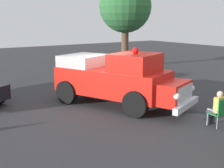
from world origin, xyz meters
TOP-DOWN VIEW (x-y plane):
  - ground_plane at (0.00, 0.00)m, footprint 60.00×60.00m
  - vintage_fire_truck at (0.53, 0.38)m, footprint 6.33×4.24m
  - lawn_chair_near_truck at (4.85, 1.69)m, footprint 0.54×0.55m
  - spectator_seated at (4.72, 1.71)m, footprint 0.56×0.42m
  - oak_tree_right at (-8.13, 7.40)m, footprint 4.02×4.02m

SIDE VIEW (x-z plane):
  - ground_plane at x=0.00m, z-range 0.00..0.00m
  - lawn_chair_near_truck at x=4.85m, z-range 0.08..1.10m
  - spectator_seated at x=4.72m, z-range 0.05..1.34m
  - vintage_fire_truck at x=0.53m, z-range -0.10..2.49m
  - oak_tree_right at x=-8.13m, z-range 1.28..7.96m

